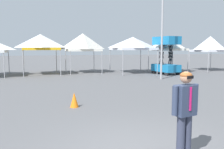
{
  "coord_description": "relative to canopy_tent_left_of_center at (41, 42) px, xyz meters",
  "views": [
    {
      "loc": [
        -1.93,
        -4.44,
        2.23
      ],
      "look_at": [
        0.34,
        3.49,
        1.3
      ],
      "focal_mm": 37.84,
      "sensor_mm": 36.0,
      "label": 1
    }
  ],
  "objects": [
    {
      "name": "canopy_tent_far_left",
      "position": [
        3.61,
        0.44,
        0.01
      ],
      "size": [
        3.02,
        3.02,
        3.51
      ],
      "color": "#9E9EA3",
      "rests_on": "ground"
    },
    {
      "name": "canopy_tent_left_of_center",
      "position": [
        0.0,
        0.0,
        0.0
      ],
      "size": [
        3.15,
        3.15,
        3.37
      ],
      "color": "#9E9EA3",
      "rests_on": "ground"
    },
    {
      "name": "canopy_tent_center",
      "position": [
        7.79,
        -1.05,
        -0.09
      ],
      "size": [
        3.53,
        3.53,
        3.19
      ],
      "color": "#9E9EA3",
      "rests_on": "ground"
    },
    {
      "name": "canopy_tent_behind_left",
      "position": [
        11.29,
        -0.95,
        -0.12
      ],
      "size": [
        2.78,
        2.78,
        3.2
      ],
      "color": "#9E9EA3",
      "rests_on": "ground"
    },
    {
      "name": "traffic_cone_lot_center",
      "position": [
        1.31,
        -11.88,
        -2.43
      ],
      "size": [
        0.32,
        0.32,
        0.57
      ],
      "primitive_type": "cone",
      "color": "orange",
      "rests_on": "ground"
    },
    {
      "name": "light_pole_near_lift",
      "position": [
        8.3,
        -5.44,
        2.24
      ],
      "size": [
        0.36,
        0.36,
        8.77
      ],
      "color": "#9E9EA3",
      "rests_on": "ground"
    },
    {
      "name": "scissor_lift",
      "position": [
        10.21,
        -2.62,
        -1.69
      ],
      "size": [
        1.8,
        2.52,
        3.18
      ],
      "color": "black",
      "rests_on": "ground"
    },
    {
      "name": "person_foreground",
      "position": [
        2.88,
        -16.74,
        -1.68
      ],
      "size": [
        0.64,
        0.33,
        1.78
      ],
      "color": "#33384C",
      "rests_on": "ground"
    },
    {
      "name": "canopy_tent_behind_right",
      "position": [
        16.0,
        -0.85,
        -0.1
      ],
      "size": [
        3.03,
        3.03,
        3.37
      ],
      "color": "#9E9EA3",
      "rests_on": "ground"
    }
  ]
}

